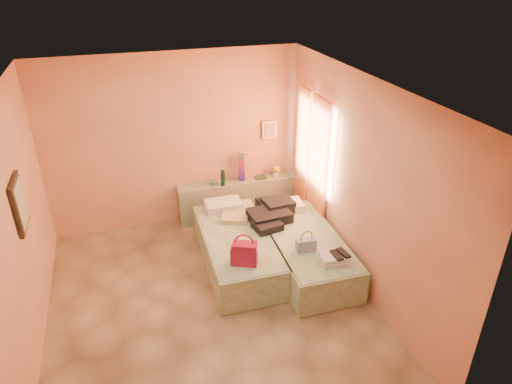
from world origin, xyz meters
TOP-DOWN VIEW (x-y plane):
  - ground at (0.00, 0.00)m, footprint 4.50×4.50m
  - room_walls at (0.21, 0.57)m, footprint 4.02×4.51m
  - headboard_ledge at (0.98, 2.10)m, footprint 2.05×0.30m
  - bed_left at (0.57, 0.73)m, footprint 0.95×2.02m
  - bed_right at (1.47, 0.40)m, footprint 0.95×2.02m
  - water_bottle at (0.69, 2.02)m, footprint 0.09×0.09m
  - rainbow_box at (1.04, 2.12)m, footprint 0.14×0.14m
  - small_dish at (0.55, 2.14)m, footprint 0.17×0.17m
  - green_book at (1.36, 2.08)m, footprint 0.19×0.14m
  - flower_vase at (1.63, 2.07)m, footprint 0.23×0.23m
  - magenta_handbag at (0.48, 0.07)m, footprint 0.38×0.30m
  - khaki_garment at (0.65, 1.16)m, footprint 0.47×0.43m
  - clothes_pile at (1.19, 0.98)m, footprint 0.77×0.77m
  - blue_handbag at (1.34, 0.09)m, footprint 0.28×0.14m
  - towel_stack at (1.60, -0.26)m, footprint 0.40×0.36m
  - sandal_pair at (1.66, -0.28)m, footprint 0.18×0.24m

SIDE VIEW (x-z plane):
  - ground at x=0.00m, z-range 0.00..0.00m
  - bed_left at x=0.57m, z-range 0.00..0.50m
  - bed_right at x=1.47m, z-range 0.00..0.50m
  - headboard_ledge at x=0.98m, z-range 0.00..0.65m
  - khaki_garment at x=0.65m, z-range 0.50..0.57m
  - towel_stack at x=1.60m, z-range 0.50..0.60m
  - blue_handbag at x=1.34m, z-range 0.50..0.67m
  - clothes_pile at x=1.19m, z-range 0.50..0.70m
  - sandal_pair at x=1.66m, z-range 0.60..0.62m
  - magenta_handbag at x=0.48m, z-range 0.50..0.81m
  - green_book at x=1.36m, z-range 0.65..0.68m
  - small_dish at x=0.55m, z-range 0.65..0.68m
  - flower_vase at x=1.63m, z-range 0.65..0.88m
  - water_bottle at x=0.69m, z-range 0.65..0.91m
  - rainbow_box at x=1.04m, z-range 0.65..1.11m
  - room_walls at x=0.21m, z-range 0.38..3.19m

